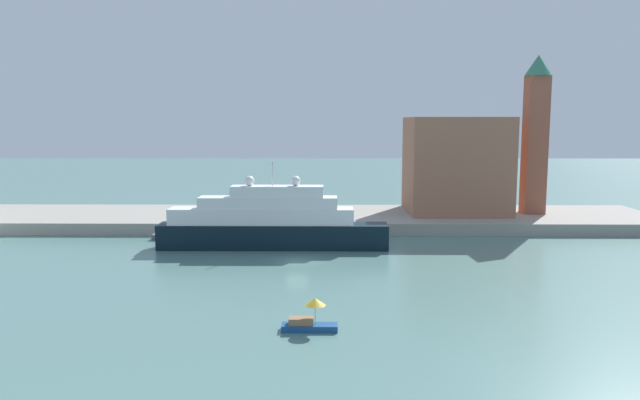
{
  "coord_description": "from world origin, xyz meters",
  "views": [
    {
      "loc": [
        3.43,
        -68.71,
        16.26
      ],
      "look_at": [
        2.61,
        6.0,
        6.51
      ],
      "focal_mm": 33.78,
      "sensor_mm": 36.0,
      "label": 1
    }
  ],
  "objects_px": {
    "small_motorboat": "(310,319)",
    "bell_tower": "(536,129)",
    "work_barge": "(173,237)",
    "person_figure": "(242,215)",
    "parked_car": "(220,211)",
    "mooring_bollard": "(318,221)",
    "harbor_building": "(456,165)",
    "large_yacht": "(270,223)"
  },
  "relations": [
    {
      "from": "mooring_bollard",
      "to": "large_yacht",
      "type": "bearing_deg",
      "value": -123.2
    },
    {
      "from": "large_yacht",
      "to": "person_figure",
      "type": "xyz_separation_m",
      "value": [
        -5.21,
        11.21,
        -0.75
      ]
    },
    {
      "from": "work_barge",
      "to": "bell_tower",
      "type": "xyz_separation_m",
      "value": [
        54.16,
        13.62,
        14.64
      ]
    },
    {
      "from": "person_figure",
      "to": "mooring_bollard",
      "type": "distance_m",
      "value": 11.44
    },
    {
      "from": "small_motorboat",
      "to": "bell_tower",
      "type": "distance_m",
      "value": 62.28
    },
    {
      "from": "harbor_building",
      "to": "parked_car",
      "type": "bearing_deg",
      "value": -175.3
    },
    {
      "from": "large_yacht",
      "to": "harbor_building",
      "type": "bearing_deg",
      "value": 36.13
    },
    {
      "from": "large_yacht",
      "to": "harbor_building",
      "type": "xyz_separation_m",
      "value": [
        28.08,
        20.49,
        6.07
      ]
    },
    {
      "from": "harbor_building",
      "to": "mooring_bollard",
      "type": "xyz_separation_m",
      "value": [
        -22.03,
        -11.26,
        -7.28
      ]
    },
    {
      "from": "work_barge",
      "to": "bell_tower",
      "type": "height_order",
      "value": "bell_tower"
    },
    {
      "from": "bell_tower",
      "to": "mooring_bollard",
      "type": "xyz_separation_m",
      "value": [
        -34.13,
        -10.0,
        -12.97
      ]
    },
    {
      "from": "bell_tower",
      "to": "parked_car",
      "type": "distance_m",
      "value": 51.38
    },
    {
      "from": "work_barge",
      "to": "large_yacht",
      "type": "bearing_deg",
      "value": -21.9
    },
    {
      "from": "bell_tower",
      "to": "parked_car",
      "type": "relative_size",
      "value": 6.29
    },
    {
      "from": "small_motorboat",
      "to": "mooring_bollard",
      "type": "relative_size",
      "value": 6.82
    },
    {
      "from": "bell_tower",
      "to": "work_barge",
      "type": "bearing_deg",
      "value": -165.89
    },
    {
      "from": "work_barge",
      "to": "mooring_bollard",
      "type": "xyz_separation_m",
      "value": [
        20.03,
        3.62,
        1.68
      ]
    },
    {
      "from": "bell_tower",
      "to": "parked_car",
      "type": "xyz_separation_m",
      "value": [
        -49.75,
        -1.84,
        -12.7
      ]
    },
    {
      "from": "large_yacht",
      "to": "mooring_bollard",
      "type": "height_order",
      "value": "large_yacht"
    },
    {
      "from": "harbor_building",
      "to": "person_figure",
      "type": "distance_m",
      "value": 35.22
    },
    {
      "from": "work_barge",
      "to": "person_figure",
      "type": "relative_size",
      "value": 3.32
    },
    {
      "from": "large_yacht",
      "to": "small_motorboat",
      "type": "distance_m",
      "value": 31.54
    },
    {
      "from": "small_motorboat",
      "to": "bell_tower",
      "type": "bearing_deg",
      "value": 55.7
    },
    {
      "from": "small_motorboat",
      "to": "mooring_bollard",
      "type": "distance_m",
      "value": 40.14
    },
    {
      "from": "small_motorboat",
      "to": "parked_car",
      "type": "relative_size",
      "value": 1.11
    },
    {
      "from": "small_motorboat",
      "to": "mooring_bollard",
      "type": "xyz_separation_m",
      "value": [
        0.06,
        40.12,
        1.1
      ]
    },
    {
      "from": "large_yacht",
      "to": "work_barge",
      "type": "relative_size",
      "value": 5.23
    },
    {
      "from": "bell_tower",
      "to": "mooring_bollard",
      "type": "distance_m",
      "value": 37.85
    },
    {
      "from": "small_motorboat",
      "to": "work_barge",
      "type": "distance_m",
      "value": 41.62
    },
    {
      "from": "small_motorboat",
      "to": "harbor_building",
      "type": "xyz_separation_m",
      "value": [
        22.09,
        51.38,
        8.39
      ]
    },
    {
      "from": "work_barge",
      "to": "bell_tower",
      "type": "distance_m",
      "value": 57.73
    },
    {
      "from": "bell_tower",
      "to": "parked_car",
      "type": "bearing_deg",
      "value": -177.88
    },
    {
      "from": "harbor_building",
      "to": "bell_tower",
      "type": "distance_m",
      "value": 13.42
    },
    {
      "from": "large_yacht",
      "to": "parked_car",
      "type": "bearing_deg",
      "value": 118.82
    },
    {
      "from": "mooring_bollard",
      "to": "harbor_building",
      "type": "bearing_deg",
      "value": 27.07
    },
    {
      "from": "harbor_building",
      "to": "mooring_bollard",
      "type": "relative_size",
      "value": 24.0
    },
    {
      "from": "large_yacht",
      "to": "small_motorboat",
      "type": "relative_size",
      "value": 6.72
    },
    {
      "from": "work_barge",
      "to": "parked_car",
      "type": "bearing_deg",
      "value": 69.47
    },
    {
      "from": "parked_car",
      "to": "mooring_bollard",
      "type": "bearing_deg",
      "value": -27.59
    },
    {
      "from": "small_motorboat",
      "to": "person_figure",
      "type": "distance_m",
      "value": 43.59
    },
    {
      "from": "person_figure",
      "to": "work_barge",
      "type": "bearing_deg",
      "value": -147.49
    },
    {
      "from": "person_figure",
      "to": "small_motorboat",
      "type": "bearing_deg",
      "value": -75.1
    }
  ]
}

